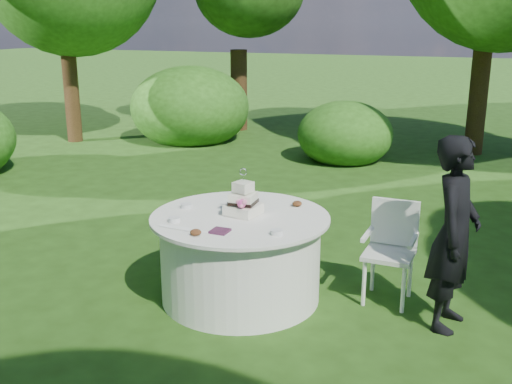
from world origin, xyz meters
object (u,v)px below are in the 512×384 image
napkins (220,231)px  cake (243,202)px  guest (454,234)px  chair (391,243)px  table (240,257)px

napkins → cake: (-0.01, 0.48, 0.10)m
napkins → cake: 0.49m
napkins → cake: size_ratio=0.34×
guest → chair: guest is taller
napkins → chair: bearing=38.6°
table → cake: 0.50m
cake → table: bearing=-114.2°
napkins → guest: 1.85m
guest → table: guest is taller
guest → cake: (-1.74, -0.16, 0.10)m
guest → cake: 1.75m
chair → napkins: bearing=-141.4°
guest → cake: guest is taller
table → chair: bearing=22.7°
guest → cake: bearing=101.7°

